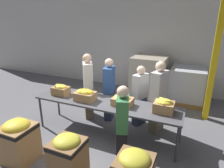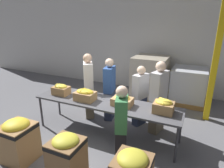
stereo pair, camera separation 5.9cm
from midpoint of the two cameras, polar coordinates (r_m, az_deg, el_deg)
ground_plane at (r=4.84m, az=-1.36°, el=-13.96°), size 30.00×30.00×0.00m
wall_back at (r=7.26m, az=10.48°, el=13.72°), size 16.00×0.08×4.00m
sorting_table at (r=4.47m, az=-1.44°, el=-5.74°), size 3.33×0.79×0.81m
banana_box_0 at (r=4.97m, az=-14.03°, el=-1.49°), size 0.38×0.29×0.26m
banana_box_1 at (r=4.53m, az=-7.33°, el=-3.04°), size 0.45×0.33×0.28m
banana_box_2 at (r=4.27m, az=3.37°, el=-4.78°), size 0.44×0.30×0.23m
banana_box_3 at (r=4.09m, az=14.95°, el=-6.04°), size 0.39×0.34×0.28m
volunteer_0 at (r=4.94m, az=8.36°, el=-3.53°), size 0.34×0.45×1.52m
volunteer_1 at (r=4.68m, az=13.44°, el=-3.97°), size 0.35×0.50×1.70m
volunteer_2 at (r=3.62m, az=3.16°, el=-12.15°), size 0.33×0.46×1.53m
volunteer_3 at (r=5.16m, az=-0.38°, el=-1.66°), size 0.29×0.47×1.63m
volunteer_4 at (r=5.29m, az=-6.37°, el=-0.70°), size 0.45×0.51×1.73m
donation_bin_0 at (r=4.22m, az=-24.79°, el=-14.08°), size 0.56×0.56×0.85m
donation_bin_1 at (r=3.57m, az=-12.23°, el=-19.46°), size 0.51×0.51×0.82m
support_pillar at (r=5.44m, az=28.40°, el=10.12°), size 0.14×0.14×4.00m
pallet_stack_0 at (r=6.69m, az=21.16°, el=-0.53°), size 1.10×1.10×1.10m
pallet_stack_1 at (r=6.60m, az=11.01°, el=1.58°), size 1.14×1.14×1.41m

